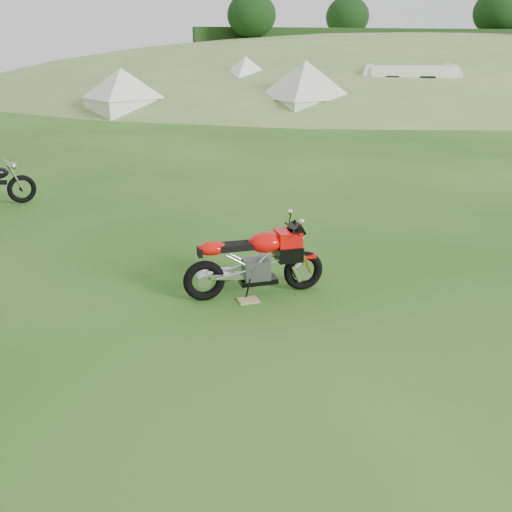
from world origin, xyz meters
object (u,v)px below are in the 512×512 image
object	(u,v)px
plywood_board	(248,300)
tent_mid	(246,83)
caravan	(408,89)
sport_motorcycle	(255,256)
tent_left	(123,90)
tent_right	(305,89)

from	to	relation	value
plywood_board	tent_mid	bearing A→B (deg)	75.77
plywood_board	caravan	distance (m)	22.67
sport_motorcycle	plywood_board	world-z (taller)	sport_motorcycle
tent_left	tent_right	xyz separation A→B (m)	(7.57, -2.97, 0.11)
caravan	tent_mid	bearing A→B (deg)	176.34
tent_right	caravan	xyz separation A→B (m)	(5.56, 1.03, -0.18)
tent_left	tent_right	bearing A→B (deg)	-45.46
tent_right	tent_mid	bearing A→B (deg)	95.04
tent_left	tent_mid	world-z (taller)	tent_mid
sport_motorcycle	tent_right	distance (m)	18.91
sport_motorcycle	tent_mid	world-z (taller)	tent_mid
tent_left	tent_mid	xyz separation A→B (m)	(6.06, 1.44, 0.14)
plywood_board	caravan	bearing A→B (deg)	55.93
caravan	tent_left	bearing A→B (deg)	-166.54
plywood_board	tent_mid	xyz separation A→B (m)	(5.61, 22.14, 1.27)
tent_right	tent_left	bearing A→B (deg)	144.67
tent_left	caravan	bearing A→B (deg)	-32.46
plywood_board	caravan	xyz separation A→B (m)	(12.69, 18.76, 1.06)
tent_right	sport_motorcycle	bearing A→B (deg)	-125.63
tent_mid	sport_motorcycle	bearing A→B (deg)	-119.14
plywood_board	tent_right	xyz separation A→B (m)	(7.13, 17.73, 1.24)
sport_motorcycle	tent_right	xyz separation A→B (m)	(6.99, 17.55, 0.72)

